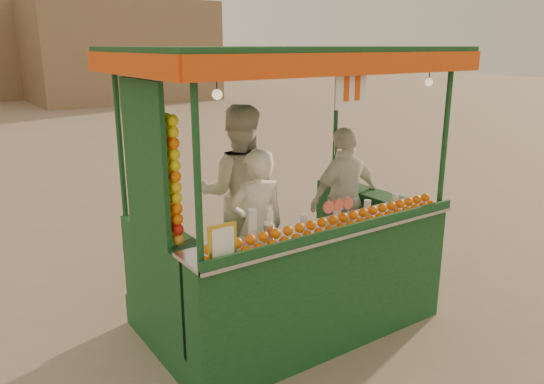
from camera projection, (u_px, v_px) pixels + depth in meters
ground at (257, 336)px, 5.29m from camera, size 90.00×90.00×0.00m
building_right at (120, 51)px, 27.47m from camera, size 9.00×6.00×5.00m
juice_cart at (286, 244)px, 5.24m from camera, size 3.11×2.01×2.82m
vendor_left at (257, 228)px, 5.09m from camera, size 0.63×0.47×1.58m
vendor_middle at (239, 192)px, 5.72m from camera, size 1.17×1.09×1.91m
vendor_right at (345, 199)px, 5.94m from camera, size 0.97×0.42×1.65m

